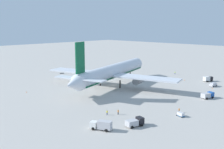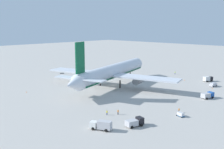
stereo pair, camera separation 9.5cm
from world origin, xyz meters
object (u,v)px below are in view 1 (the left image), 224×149
traffic_cone_0 (213,88)px  service_van (213,85)px  ground_worker_1 (107,113)px  ground_worker_2 (175,73)px  service_truck_2 (135,122)px  airliner (112,72)px  ground_worker_3 (179,110)px  baggage_cart_0 (62,73)px  service_truck_0 (102,125)px  service_truck_1 (207,95)px  traffic_cone_1 (26,92)px  traffic_cone_3 (184,80)px  baggage_cart_1 (181,114)px  traffic_cone_2 (105,68)px  service_truck_4 (208,79)px  ground_worker_0 (118,112)px

traffic_cone_0 → service_van: bearing=20.7°
ground_worker_1 → ground_worker_2: (83.86, 23.73, 0.07)m
service_truck_2 → airliner: bearing=51.2°
ground_worker_3 → baggage_cart_0: bearing=79.6°
service_truck_0 → service_van: size_ratio=1.37×
service_truck_0 → service_truck_1: size_ratio=1.12×
service_truck_0 → traffic_cone_0: size_ratio=12.24×
traffic_cone_1 → traffic_cone_3: 83.79m
service_van → baggage_cart_1: size_ratio=1.46×
airliner → ground_worker_1: bearing=-138.2°
traffic_cone_2 → traffic_cone_3: size_ratio=1.00×
service_truck_4 → traffic_cone_2: 72.24m
baggage_cart_1 → ground_worker_2: (67.83, 42.70, 0.12)m
service_truck_2 → service_van: 68.96m
service_truck_1 → service_truck_2: service_truck_2 is taller
service_truck_2 → traffic_cone_0: size_ratio=10.99×
service_truck_1 → baggage_cart_1: bearing=-172.9°
airliner → baggage_cart_1: 51.79m
traffic_cone_0 → service_truck_4: bearing=31.7°
ground_worker_2 → service_truck_2: bearing=-156.5°
baggage_cart_0 → ground_worker_2: 71.23m
traffic_cone_2 → service_truck_2: bearing=-129.9°
baggage_cart_0 → traffic_cone_1: size_ratio=5.66×
baggage_cart_0 → service_truck_1: bearing=-85.2°
service_truck_2 → service_truck_4: (78.56, 12.91, 0.19)m
baggage_cart_1 → ground_worker_0: (-13.10, 16.51, 0.14)m
traffic_cone_0 → traffic_cone_3: size_ratio=1.00×
airliner → service_truck_0: bearing=-139.0°
ground_worker_0 → traffic_cone_0: ground_worker_0 is taller
ground_worker_1 → traffic_cone_3: 71.75m
ground_worker_2 → traffic_cone_0: 40.09m
service_truck_4 → ground_worker_2: 25.25m
baggage_cart_1 → ground_worker_1: size_ratio=2.06×
traffic_cone_1 → baggage_cart_1: bearing=-73.9°
service_truck_4 → baggage_cart_1: 63.71m
airliner → service_truck_4: (44.03, -30.11, -5.63)m
service_truck_0 → ground_worker_0: bearing=23.5°
service_truck_1 → ground_worker_2: (39.76, 39.19, -0.50)m
ground_worker_0 → service_truck_2: bearing=-112.1°
ground_worker_0 → ground_worker_2: size_ratio=1.01×
traffic_cone_0 → ground_worker_1: bearing=171.0°
traffic_cone_1 → traffic_cone_3: (74.51, -38.34, 0.00)m
baggage_cart_1 → airliner: bearing=70.7°
traffic_cone_3 → service_truck_2: bearing=-162.0°
service_truck_2 → ground_worker_1: (1.54, 13.49, -0.51)m
airliner → service_truck_4: airliner is taller
service_van → baggage_cart_0: (-30.78, 84.75, -0.77)m
ground_worker_0 → traffic_cone_3: size_ratio=3.26×
airliner → ground_worker_1: (-33.00, -29.54, -6.32)m
airliner → ground_worker_2: size_ratio=41.09×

